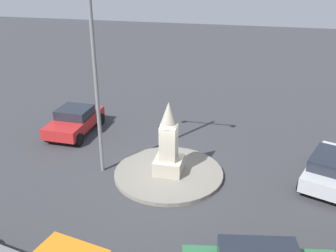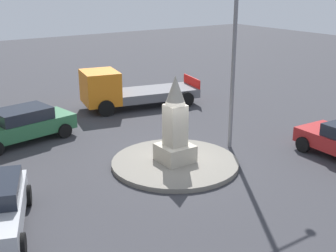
{
  "view_description": "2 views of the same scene",
  "coord_description": "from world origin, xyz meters",
  "views": [
    {
      "loc": [
        -3.21,
        14.33,
        8.94
      ],
      "look_at": [
        0.25,
        -0.99,
        1.91
      ],
      "focal_mm": 41.36,
      "sensor_mm": 36.0,
      "label": 1
    },
    {
      "loc": [
        -8.86,
        -12.51,
        6.67
      ],
      "look_at": [
        -0.64,
        -0.48,
        1.81
      ],
      "focal_mm": 47.13,
      "sensor_mm": 36.0,
      "label": 2
    }
  ],
  "objects": [
    {
      "name": "ground_plane",
      "position": [
        0.0,
        0.0,
        0.0
      ],
      "size": [
        80.0,
        80.0,
        0.0
      ],
      "primitive_type": "plane",
      "color": "#38383D"
    },
    {
      "name": "streetlamp",
      "position": [
        2.98,
        0.26,
        4.91
      ],
      "size": [
        3.09,
        0.28,
        8.17
      ],
      "color": "slate",
      "rests_on": "ground"
    },
    {
      "name": "car_red_parked_right",
      "position": [
        5.92,
        -3.24,
        0.71
      ],
      "size": [
        2.14,
        3.92,
        1.39
      ],
      "color": "#B22323",
      "rests_on": "ground"
    },
    {
      "name": "car_silver_near_island",
      "position": [
        -6.79,
        -0.89,
        0.74
      ],
      "size": [
        2.96,
        4.32,
        1.4
      ],
      "color": "#B7BABF",
      "rests_on": "ground"
    },
    {
      "name": "traffic_island",
      "position": [
        0.0,
        0.0,
        0.09
      ],
      "size": [
        4.78,
        4.78,
        0.17
      ],
      "primitive_type": "cylinder",
      "color": "gray",
      "rests_on": "ground"
    },
    {
      "name": "monument",
      "position": [
        0.0,
        0.0,
        1.51
      ],
      "size": [
        1.21,
        1.21,
        3.27
      ],
      "color": "#B2AA99",
      "rests_on": "traffic_island"
    }
  ]
}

